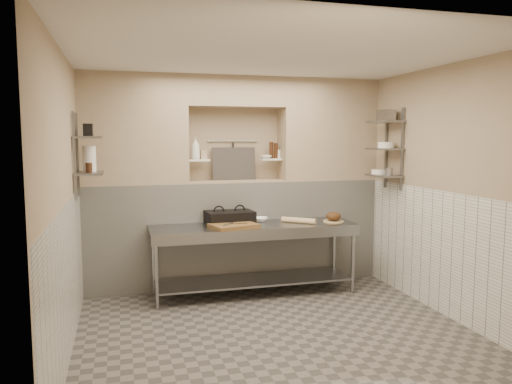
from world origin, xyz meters
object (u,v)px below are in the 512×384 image
object	(u,v)px
bottle_soap	(196,148)
jug_left	(89,159)
prep_table	(254,245)
bowl_alcove	(266,157)
rolling_pin	(299,220)
cutting_board	(234,226)
panini_press	(229,217)
mixing_bowl	(260,219)
bread_loaf	(333,216)

from	to	relation	value
bottle_soap	jug_left	bearing A→B (deg)	-156.38
prep_table	bowl_alcove	world-z (taller)	bowl_alcove
rolling_pin	jug_left	distance (m)	2.67
cutting_board	panini_press	bearing A→B (deg)	86.98
bowl_alcove	panini_press	bearing A→B (deg)	-151.01
panini_press	mixing_bowl	size ratio (longest dim) A/B	2.85
rolling_pin	bottle_soap	size ratio (longest dim) A/B	1.57
mixing_bowl	bottle_soap	bearing A→B (deg)	158.91
cutting_board	rolling_pin	size ratio (longest dim) A/B	1.19
bread_loaf	jug_left	xyz separation A→B (m)	(-3.01, 0.03, 0.78)
bread_loaf	rolling_pin	bearing A→B (deg)	175.77
mixing_bowl	jug_left	distance (m)	2.26
bottle_soap	bowl_alcove	bearing A→B (deg)	-0.77
bread_loaf	bowl_alcove	bearing A→B (deg)	142.06
bottle_soap	bread_loaf	bearing A→B (deg)	-19.17
mixing_bowl	bottle_soap	xyz separation A→B (m)	(-0.79, 0.30, 0.93)
bowl_alcove	cutting_board	bearing A→B (deg)	-132.50
cutting_board	prep_table	bearing A→B (deg)	23.97
mixing_bowl	bottle_soap	distance (m)	1.26
panini_press	mixing_bowl	distance (m)	0.42
prep_table	bottle_soap	distance (m)	1.48
rolling_pin	bowl_alcove	xyz separation A→B (m)	(-0.28, 0.55, 0.80)
cutting_board	jug_left	distance (m)	1.86
panini_press	cutting_board	world-z (taller)	panini_press
cutting_board	bottle_soap	size ratio (longest dim) A/B	1.87
prep_table	bread_loaf	distance (m)	1.11
panini_press	prep_table	bearing A→B (deg)	-41.50
panini_press	bread_loaf	distance (m)	1.36
mixing_bowl	cutting_board	bearing A→B (deg)	-139.22
bread_loaf	prep_table	bearing A→B (deg)	177.32
prep_table	jug_left	world-z (taller)	jug_left
rolling_pin	bread_loaf	distance (m)	0.47
mixing_bowl	jug_left	world-z (taller)	jug_left
prep_table	jug_left	distance (m)	2.24
prep_table	bottle_soap	xyz separation A→B (m)	(-0.65, 0.55, 1.22)
prep_table	bread_loaf	bearing A→B (deg)	-2.68
rolling_pin	bowl_alcove	bearing A→B (deg)	116.71
mixing_bowl	jug_left	size ratio (longest dim) A/B	0.76
panini_press	bread_loaf	size ratio (longest dim) A/B	3.19
cutting_board	bottle_soap	distance (m)	1.21
cutting_board	bread_loaf	distance (m)	1.36
rolling_pin	bowl_alcove	size ratio (longest dim) A/B	3.05
panini_press	rolling_pin	xyz separation A→B (m)	(0.86, -0.22, -0.05)
panini_press	jug_left	bearing A→B (deg)	-177.05
jug_left	rolling_pin	bearing A→B (deg)	0.16
bowl_alcove	jug_left	size ratio (longest dim) A/B	0.52
panini_press	bottle_soap	world-z (taller)	bottle_soap
panini_press	cutting_board	distance (m)	0.34
bottle_soap	rolling_pin	bearing A→B (deg)	-24.30
cutting_board	mixing_bowl	bearing A→B (deg)	40.78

